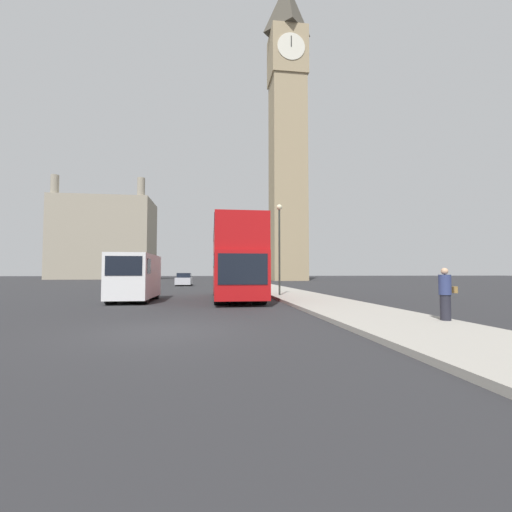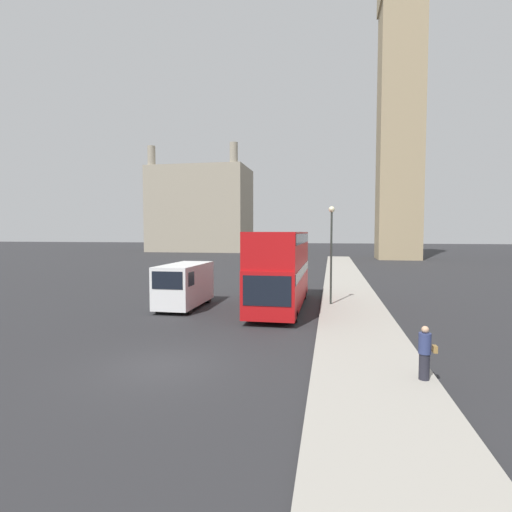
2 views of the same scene
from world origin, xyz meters
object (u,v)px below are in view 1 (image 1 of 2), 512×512
Objects in this scene: red_double_decker_bus at (235,258)px; pedestrian at (445,294)px; clock_tower at (287,124)px; parked_sedan at (184,280)px; street_lamp at (279,235)px; white_van at (135,276)px.

red_double_decker_bus is 12.43m from pedestrian.
parked_sedan is (-18.47, -24.22, -31.23)m from clock_tower.
street_lamp is at bearing 102.81° from pedestrian.
pedestrian is at bearing -98.03° from clock_tower.
clock_tower reaches higher than parked_sedan.
clock_tower is at bearing 73.48° from red_double_decker_bus.
red_double_decker_bus is at bearing -77.81° from parked_sedan.
pedestrian is at bearing -72.50° from parked_sedan.
white_van is 1.17× the size of parked_sedan.
clock_tower is at bearing 52.68° from parked_sedan.
pedestrian is 0.27× the size of street_lamp.
red_double_decker_bus is at bearing -160.58° from street_lamp.
clock_tower reaches higher than white_van.
clock_tower reaches higher than street_lamp.
clock_tower is 14.27× the size of parked_sedan.
clock_tower is 6.11× the size of red_double_decker_bus.
clock_tower is 10.61× the size of street_lamp.
clock_tower is 12.17× the size of white_van.
red_double_decker_bus reaches higher than parked_sedan.
clock_tower is 56.50m from red_double_decker_bus.
clock_tower reaches higher than pedestrian.
pedestrian is 12.67m from street_lamp.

